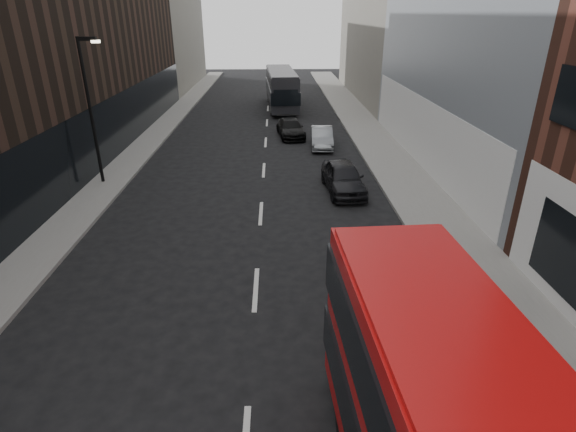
{
  "coord_description": "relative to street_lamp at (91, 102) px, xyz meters",
  "views": [
    {
      "loc": [
        0.7,
        -4.23,
        8.13
      ],
      "look_at": [
        1.05,
        8.17,
        2.5
      ],
      "focal_mm": 28.0,
      "sensor_mm": 36.0,
      "label": 1
    }
  ],
  "objects": [
    {
      "name": "street_lamp",
      "position": [
        0.0,
        0.0,
        0.0
      ],
      "size": [
        1.06,
        0.22,
        7.0
      ],
      "color": "black",
      "rests_on": "sidewalk_left"
    },
    {
      "name": "sidewalk_left",
      "position": [
        0.22,
        7.0,
        -4.11
      ],
      "size": [
        2.0,
        80.0,
        0.15
      ],
      "primitive_type": "cube",
      "color": "slate",
      "rests_on": "ground"
    },
    {
      "name": "car_c",
      "position": [
        9.99,
        9.53,
        -3.57
      ],
      "size": [
        2.19,
        4.38,
        1.22
      ],
      "primitive_type": "imported",
      "rotation": [
        0.0,
        0.0,
        0.12
      ],
      "color": "black",
      "rests_on": "ground"
    },
    {
      "name": "building_left_far",
      "position": [
        -3.28,
        34.0,
        2.32
      ],
      "size": [
        5.0,
        20.0,
        13.0
      ],
      "primitive_type": "cube",
      "color": "slate",
      "rests_on": "ground"
    },
    {
      "name": "car_b",
      "position": [
        11.95,
        6.72,
        -3.53
      ],
      "size": [
        1.58,
        3.99,
        1.29
      ],
      "primitive_type": "imported",
      "rotation": [
        0.0,
        0.0,
        -0.06
      ],
      "color": "gray",
      "rests_on": "ground"
    },
    {
      "name": "grey_bus",
      "position": [
        9.49,
        20.27,
        -2.37
      ],
      "size": [
        3.05,
        10.58,
        3.38
      ],
      "rotation": [
        0.0,
        0.0,
        0.06
      ],
      "color": "black",
      "rests_on": "ground"
    },
    {
      "name": "sidewalk_right",
      "position": [
        15.72,
        7.0,
        -4.11
      ],
      "size": [
        3.0,
        80.0,
        0.15
      ],
      "primitive_type": "cube",
      "color": "slate",
      "rests_on": "ground"
    },
    {
      "name": "car_a",
      "position": [
        12.23,
        -1.39,
        -3.44
      ],
      "size": [
        2.04,
        4.44,
        1.47
      ],
      "primitive_type": "imported",
      "rotation": [
        0.0,
        0.0,
        0.07
      ],
      "color": "black",
      "rests_on": "ground"
    },
    {
      "name": "building_left_mid",
      "position": [
        -3.28,
        12.0,
        2.82
      ],
      "size": [
        5.0,
        24.0,
        14.0
      ],
      "primitive_type": "cube",
      "color": "black",
      "rests_on": "ground"
    }
  ]
}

